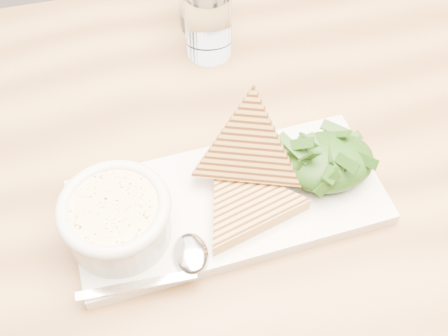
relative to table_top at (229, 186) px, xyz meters
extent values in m
cube|color=#A67945|center=(0.00, 0.00, 0.00)|extent=(1.22, 0.82, 0.04)
cylinder|color=#A67945|center=(0.55, 0.35, -0.37)|extent=(0.06, 0.06, 0.69)
cube|color=silver|center=(-0.01, -0.04, 0.03)|extent=(0.36, 0.17, 0.02)
cylinder|color=silver|center=(-0.14, -0.05, 0.06)|extent=(0.11, 0.11, 0.05)
cylinder|color=#FCE697|center=(-0.14, -0.05, 0.09)|extent=(0.10, 0.10, 0.01)
torus|color=silver|center=(-0.14, -0.05, 0.09)|extent=(0.12, 0.12, 0.01)
ellipsoid|color=black|center=(0.11, -0.04, 0.06)|extent=(0.11, 0.09, 0.04)
ellipsoid|color=silver|center=(-0.07, -0.10, 0.04)|extent=(0.04, 0.05, 0.01)
cube|color=silver|center=(-0.13, -0.12, 0.04)|extent=(0.13, 0.02, 0.00)
cylinder|color=white|center=(0.03, 0.23, 0.07)|extent=(0.07, 0.07, 0.10)
camera|label=1|loc=(-0.11, -0.38, 0.58)|focal=45.00mm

